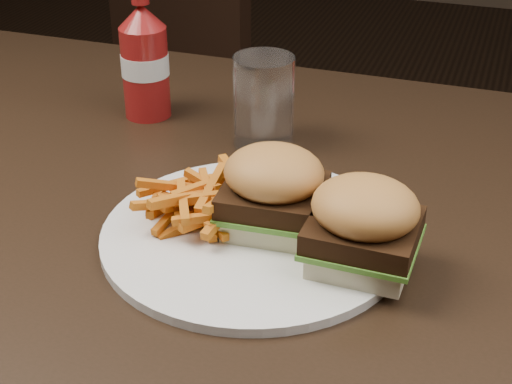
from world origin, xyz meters
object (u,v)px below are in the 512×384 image
(dining_table, at_px, (193,198))
(tumbler, at_px, (264,103))
(plate, at_px, (253,235))
(chair_far, at_px, (240,98))
(ketchup_bottle, at_px, (146,73))

(dining_table, height_order, tumbler, tumbler)
(dining_table, height_order, plate, plate)
(dining_table, xyz_separation_m, chair_far, (-0.30, 0.97, -0.30))
(tumbler, bearing_deg, chair_far, 112.21)
(tumbler, bearing_deg, ketchup_bottle, 169.57)
(ketchup_bottle, height_order, tumbler, ketchup_bottle)
(ketchup_bottle, bearing_deg, dining_table, -50.19)
(dining_table, height_order, chair_far, dining_table)
(plate, xyz_separation_m, ketchup_bottle, (-0.24, 0.25, 0.06))
(chair_far, height_order, tumbler, tumbler)
(plate, relative_size, tumbler, 2.61)
(plate, bearing_deg, chair_far, 110.97)
(ketchup_bottle, distance_m, tumbler, 0.18)
(plate, distance_m, ketchup_bottle, 0.35)
(dining_table, height_order, ketchup_bottle, ketchup_bottle)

